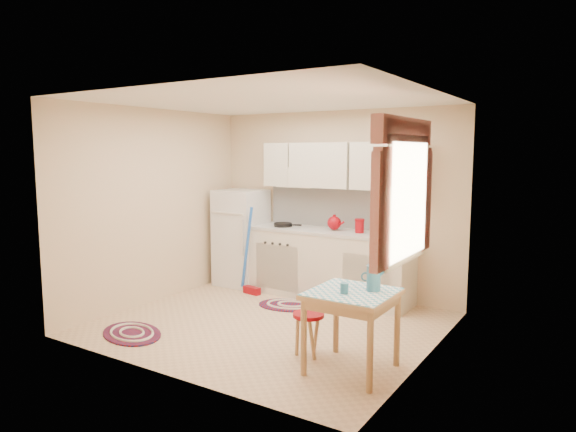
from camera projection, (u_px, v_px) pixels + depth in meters
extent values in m
plane|color=tan|center=(270.00, 324.00, 5.84)|extent=(3.60, 3.60, 0.00)
cube|color=silver|center=(269.00, 100.00, 5.53)|extent=(3.60, 3.20, 0.04)
cube|color=#C8AC87|center=(335.00, 203.00, 7.03)|extent=(3.60, 0.04, 2.50)
cube|color=#C8AC87|center=(163.00, 235.00, 4.34)|extent=(3.60, 0.04, 2.50)
cube|color=#C8AC87|center=(155.00, 206.00, 6.64)|extent=(0.04, 3.20, 2.50)
cube|color=#C8AC87|center=(430.00, 228.00, 4.73)|extent=(0.04, 3.20, 2.50)
cube|color=white|center=(343.00, 208.00, 6.96)|extent=(2.25, 0.03, 0.55)
cube|color=beige|center=(338.00, 165.00, 6.76)|extent=(2.25, 0.33, 0.60)
cube|color=white|center=(409.00, 200.00, 4.25)|extent=(0.04, 0.85, 0.95)
cube|color=silver|center=(241.00, 238.00, 7.52)|extent=(0.65, 0.60, 1.40)
cube|color=beige|center=(328.00, 266.00, 6.84)|extent=(2.25, 0.60, 0.88)
cube|color=#B2AFA8|center=(329.00, 232.00, 6.79)|extent=(2.27, 0.62, 0.04)
cylinder|color=black|center=(283.00, 225.00, 7.10)|extent=(0.31, 0.31, 0.05)
cylinder|color=maroon|center=(360.00, 227.00, 6.54)|extent=(0.13, 0.13, 0.16)
cube|color=tan|center=(351.00, 331.00, 4.56)|extent=(0.72, 0.72, 0.72)
cylinder|color=maroon|center=(308.00, 334.00, 4.91)|extent=(0.36, 0.36, 0.42)
cylinder|color=#2A6481|center=(344.00, 289.00, 4.44)|extent=(0.08, 0.08, 0.10)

